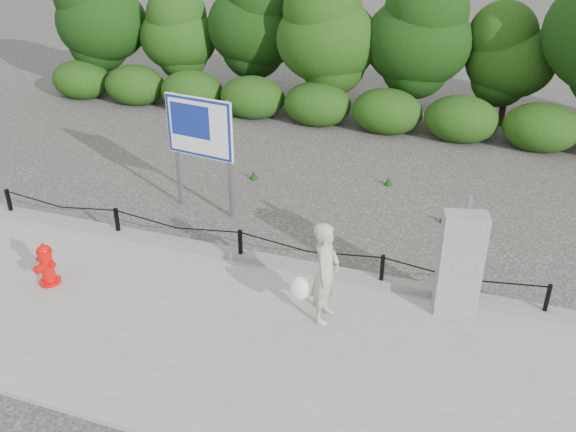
{
  "coord_description": "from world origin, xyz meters",
  "views": [
    {
      "loc": [
        3.85,
        -8.37,
        5.73
      ],
      "look_at": [
        0.81,
        0.2,
        1.0
      ],
      "focal_mm": 38.0,
      "sensor_mm": 36.0,
      "label": 1
    }
  ],
  "objects_px": {
    "fire_hydrant": "(46,265)",
    "advertising_sign": "(199,133)",
    "utility_cabinet": "(460,264)",
    "pedestrian": "(324,274)"
  },
  "relations": [
    {
      "from": "fire_hydrant",
      "to": "advertising_sign",
      "type": "height_order",
      "value": "advertising_sign"
    },
    {
      "from": "utility_cabinet",
      "to": "pedestrian",
      "type": "bearing_deg",
      "value": -168.01
    },
    {
      "from": "fire_hydrant",
      "to": "utility_cabinet",
      "type": "height_order",
      "value": "utility_cabinet"
    },
    {
      "from": "fire_hydrant",
      "to": "advertising_sign",
      "type": "bearing_deg",
      "value": 84.5
    },
    {
      "from": "fire_hydrant",
      "to": "pedestrian",
      "type": "height_order",
      "value": "pedestrian"
    },
    {
      "from": "fire_hydrant",
      "to": "advertising_sign",
      "type": "relative_size",
      "value": 0.31
    },
    {
      "from": "pedestrian",
      "to": "advertising_sign",
      "type": "height_order",
      "value": "advertising_sign"
    },
    {
      "from": "advertising_sign",
      "to": "utility_cabinet",
      "type": "bearing_deg",
      "value": -12.02
    },
    {
      "from": "pedestrian",
      "to": "utility_cabinet",
      "type": "height_order",
      "value": "utility_cabinet"
    },
    {
      "from": "fire_hydrant",
      "to": "pedestrian",
      "type": "distance_m",
      "value": 4.6
    }
  ]
}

